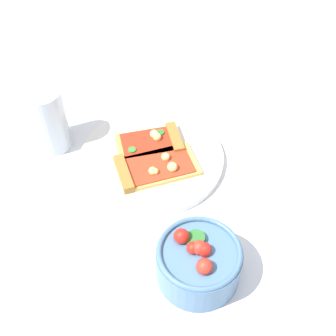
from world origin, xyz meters
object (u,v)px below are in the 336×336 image
object	(u,v)px
plate	(152,158)
pizza_slice_far	(153,168)
paper_napkin	(278,155)
pizza_slice_near	(154,142)
soda_glass	(48,121)
salad_bowl	(198,262)

from	to	relation	value
plate	pizza_slice_far	size ratio (longest dim) A/B	1.61
paper_napkin	pizza_slice_near	bearing A→B (deg)	37.54
pizza_slice_near	soda_glass	size ratio (longest dim) A/B	1.11
pizza_slice_near	soda_glass	distance (m)	0.21
pizza_slice_near	salad_bowl	xyz separation A→B (m)	(-0.24, 0.16, 0.02)
soda_glass	paper_napkin	distance (m)	0.45
salad_bowl	paper_napkin	distance (m)	0.31
plate	pizza_slice_far	distance (m)	0.04
pizza_slice_near	paper_napkin	distance (m)	0.25
pizza_slice_far	soda_glass	xyz separation A→B (m)	(0.21, 0.07, 0.04)
pizza_slice_near	plate	bearing A→B (deg)	122.84
plate	pizza_slice_far	xyz separation A→B (m)	(-0.03, 0.03, 0.01)
plate	pizza_slice_near	size ratio (longest dim) A/B	1.89
pizza_slice_far	soda_glass	distance (m)	0.22
plate	soda_glass	bearing A→B (deg)	29.13
plate	pizza_slice_near	distance (m)	0.03
paper_napkin	salad_bowl	bearing A→B (deg)	98.50
soda_glass	paper_napkin	size ratio (longest dim) A/B	0.86
pizza_slice_near	soda_glass	xyz separation A→B (m)	(0.16, 0.13, 0.04)
salad_bowl	pizza_slice_near	bearing A→B (deg)	-33.40
salad_bowl	paper_napkin	bearing A→B (deg)	-81.50
soda_glass	pizza_slice_far	bearing A→B (deg)	-160.52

